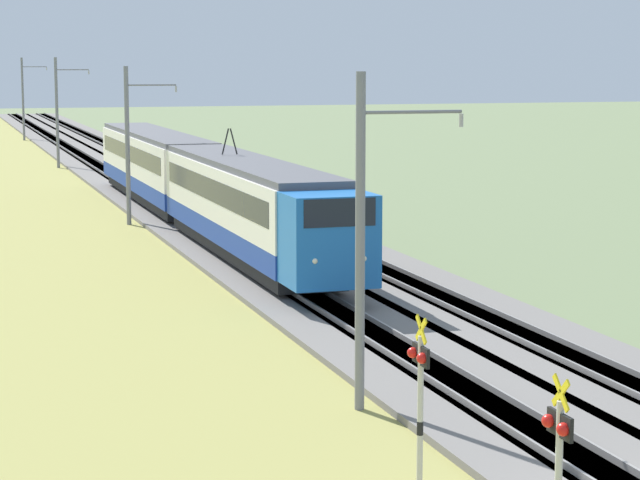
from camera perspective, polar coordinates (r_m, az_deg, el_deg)
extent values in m
cube|color=slate|center=(68.97, -7.48, 1.62)|extent=(240.00, 4.40, 0.30)
cube|color=slate|center=(69.76, -4.25, 1.74)|extent=(240.00, 4.40, 0.30)
cube|color=#4C4238|center=(68.97, -7.48, 1.62)|extent=(240.00, 1.57, 0.30)
cube|color=gray|center=(68.85, -7.92, 1.79)|extent=(240.00, 0.07, 0.15)
cube|color=gray|center=(69.03, -7.05, 1.82)|extent=(240.00, 0.07, 0.15)
cube|color=#4C4238|center=(69.76, -4.25, 1.74)|extent=(240.00, 1.57, 0.30)
cube|color=gray|center=(69.61, -4.68, 1.91)|extent=(240.00, 0.07, 0.15)
cube|color=gray|center=(69.86, -3.83, 1.94)|extent=(240.00, 0.07, 0.15)
cube|color=#99934C|center=(68.12, -13.43, 1.31)|extent=(240.00, 13.52, 0.12)
cube|color=blue|center=(38.86, 0.40, 0.03)|extent=(2.18, 2.75, 2.88)
cube|color=black|center=(38.42, 0.55, 1.39)|extent=(1.57, 2.29, 0.86)
sphere|color=#F2EAC6|center=(37.72, -0.25, -0.96)|extent=(0.20, 0.20, 0.20)
sphere|color=#F2EAC6|center=(38.20, 2.00, -0.85)|extent=(0.20, 0.20, 0.20)
cube|color=navy|center=(49.00, -3.36, 0.49)|extent=(18.81, 2.86, 0.81)
cube|color=silver|center=(48.83, -3.37, 2.17)|extent=(18.81, 2.86, 2.07)
cube|color=black|center=(48.81, -3.37, 2.36)|extent=(17.30, 2.88, 0.87)
cube|color=#515156|center=(48.72, -3.38, 3.52)|extent=(18.81, 2.63, 0.25)
cube|color=black|center=(49.10, -3.35, -0.30)|extent=(17.87, 2.43, 0.55)
cylinder|color=black|center=(41.68, -1.52, -1.59)|extent=(0.86, 0.12, 0.86)
cylinder|color=black|center=(41.98, -0.12, -1.51)|extent=(0.86, 0.12, 0.86)
cube|color=navy|center=(68.94, -7.52, 2.66)|extent=(20.99, 2.86, 0.81)
cube|color=silver|center=(68.82, -7.54, 3.86)|extent=(20.99, 2.86, 2.07)
cube|color=black|center=(68.81, -7.54, 4.00)|extent=(19.31, 2.88, 0.87)
cube|color=#515156|center=(68.74, -7.56, 4.82)|extent=(20.99, 2.63, 0.25)
cube|color=black|center=(69.01, -7.51, 2.10)|extent=(19.94, 2.43, 0.55)
cylinder|color=black|center=(51.37, -4.35, 4.51)|extent=(0.06, 0.33, 1.08)
cylinder|color=black|center=(51.45, -3.97, 4.52)|extent=(0.06, 0.33, 1.08)
cube|color=black|center=(41.99, -0.81, -2.73)|extent=(0.10, 0.10, 0.00)
cube|color=black|center=(18.42, 10.91, -8.29)|extent=(0.70, 0.06, 0.36)
sphere|color=red|center=(18.20, 11.06, -8.50)|extent=(0.20, 0.20, 0.20)
sphere|color=red|center=(18.58, 10.39, -8.14)|extent=(0.20, 0.20, 0.20)
cube|color=yellow|center=(18.30, 10.95, -6.88)|extent=(0.49, 0.03, 0.49)
cube|color=yellow|center=(18.30, 10.95, -6.88)|extent=(0.49, 0.03, 0.49)
cylinder|color=beige|center=(22.75, 4.60, -8.20)|extent=(0.11, 0.11, 3.09)
cylinder|color=black|center=(22.80, 4.60, -8.57)|extent=(0.12, 0.12, 0.25)
cube|color=black|center=(22.45, 4.64, -5.27)|extent=(0.70, 0.06, 0.36)
sphere|color=red|center=(22.22, 4.68, -5.41)|extent=(0.20, 0.20, 0.20)
sphere|color=red|center=(22.62, 4.26, -5.16)|extent=(0.20, 0.20, 0.20)
cube|color=yellow|center=(22.34, 4.65, -4.10)|extent=(0.49, 0.03, 0.49)
cube|color=yellow|center=(22.34, 4.65, -4.10)|extent=(0.49, 0.03, 0.49)
cylinder|color=slate|center=(27.77, 1.85, -0.29)|extent=(0.22, 0.22, 7.73)
cylinder|color=slate|center=(27.91, 4.21, 5.86)|extent=(0.08, 2.40, 0.08)
cylinder|color=#B2ADA8|center=(28.38, 6.47, 5.46)|extent=(0.10, 0.10, 0.30)
cylinder|color=slate|center=(60.57, -8.79, 4.21)|extent=(0.22, 0.22, 7.71)
cylinder|color=slate|center=(60.63, -7.72, 7.04)|extent=(0.08, 2.40, 0.08)
cylinder|color=#B2ADA8|center=(60.85, -6.60, 6.87)|extent=(0.10, 0.10, 0.30)
cylinder|color=slate|center=(94.08, -11.93, 5.67)|extent=(0.22, 0.22, 8.22)
cylinder|color=slate|center=(94.13, -11.26, 7.65)|extent=(0.08, 2.40, 0.08)
cylinder|color=#B2ADA8|center=(94.27, -10.52, 7.55)|extent=(0.10, 0.10, 0.30)
cylinder|color=slate|center=(127.77, -13.43, 6.26)|extent=(0.22, 0.22, 8.29)
cylinder|color=slate|center=(127.80, -12.93, 7.73)|extent=(0.08, 2.40, 0.08)
cylinder|color=#B2ADA8|center=(127.90, -12.39, 7.66)|extent=(0.10, 0.10, 0.30)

